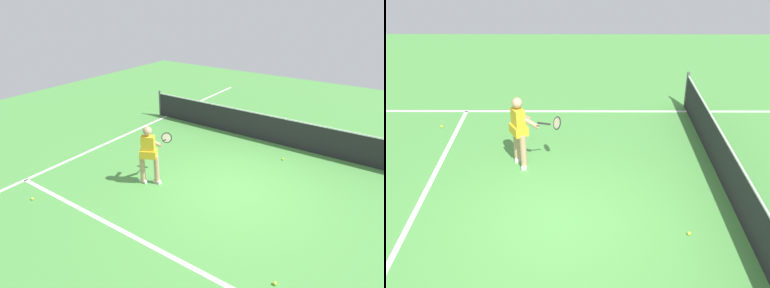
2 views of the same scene
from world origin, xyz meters
TOP-DOWN VIEW (x-y plane):
  - ground_plane at (0.00, 0.00)m, footprint 24.81×24.81m
  - service_line_marking at (0.00, -2.71)m, footprint 9.50×0.10m
  - sideline_left_marking at (-4.75, 0.00)m, footprint 0.10×17.09m
  - court_net at (0.00, 3.18)m, footprint 10.18×0.08m
  - tennis_player at (-1.98, -0.92)m, footprint 0.68×1.14m
  - tennis_ball_near at (-3.74, -3.12)m, footprint 0.07×0.07m
  - tennis_ball_far at (0.40, 2.20)m, footprint 0.07×0.07m

SIDE VIEW (x-z plane):
  - ground_plane at x=0.00m, z-range 0.00..0.00m
  - service_line_marking at x=0.00m, z-range 0.00..0.01m
  - sideline_left_marking at x=-4.75m, z-range 0.00..0.01m
  - tennis_ball_near at x=-3.74m, z-range 0.00..0.07m
  - tennis_ball_far at x=0.40m, z-range 0.00..0.07m
  - court_net at x=0.00m, z-range -0.03..0.96m
  - tennis_player at x=-1.98m, z-range 0.07..1.62m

